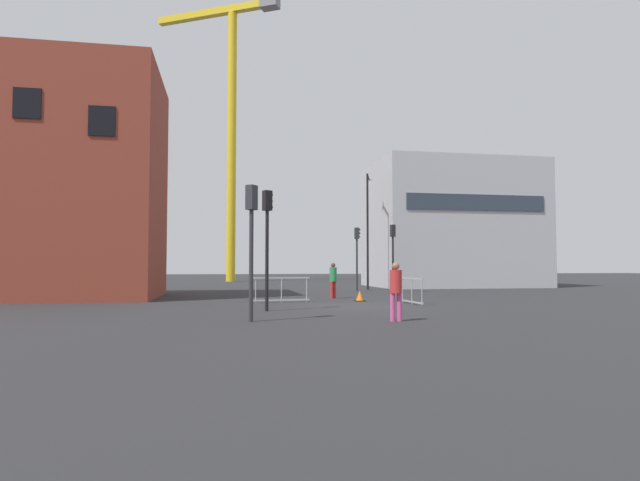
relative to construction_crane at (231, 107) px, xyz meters
The scene contains 14 objects.
ground 38.03m from the construction_crane, 82.32° to the right, with size 160.00×160.00×0.00m, color #28282B.
brick_building 30.03m from the construction_crane, 108.33° to the right, with size 9.90×7.43×11.13m.
office_block 26.16m from the construction_crane, 43.35° to the right, with size 12.02×8.43×9.29m.
construction_crane is the anchor object (origin of this frame).
streetlamp_tall 25.12m from the construction_crane, 65.55° to the right, with size 0.82×1.69×7.67m.
traffic_light_near 29.72m from the construction_crane, 69.18° to the right, with size 0.28×0.38×3.95m.
traffic_light_island 38.05m from the construction_crane, 88.39° to the right, with size 0.39×0.34×4.19m.
traffic_light_verge 27.10m from the construction_crane, 70.12° to the right, with size 0.38×0.26×3.95m.
traffic_light_crosswalk 41.28m from the construction_crane, 89.59° to the right, with size 0.36×0.38×3.85m.
pedestrian_walking 42.69m from the construction_crane, 83.71° to the right, with size 0.34×0.34×1.66m.
pedestrian_waiting 33.34m from the construction_crane, 80.71° to the right, with size 0.34×0.34×1.71m.
safety_barrier_front 37.66m from the construction_crane, 77.89° to the right, with size 0.19×2.19×1.08m.
safety_barrier_right_run 35.30m from the construction_crane, 86.42° to the right, with size 2.47×0.33×1.08m.
traffic_cone_orange 35.62m from the construction_crane, 79.91° to the right, with size 0.46×0.46×0.47m.
Camera 1 is at (-4.97, -20.07, 1.57)m, focal length 29.76 mm.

